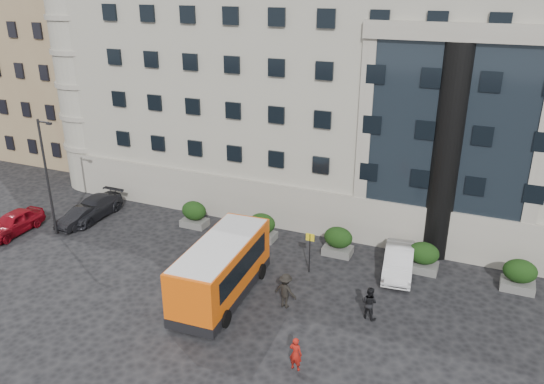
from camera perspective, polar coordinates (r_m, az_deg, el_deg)
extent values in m
plane|color=black|center=(30.04, -9.42, -10.84)|extent=(120.00, 120.00, 0.00)
cube|color=#9B9889|center=(44.33, 12.48, 12.19)|extent=(44.00, 24.00, 18.00)
cylinder|color=black|center=(32.79, 18.28, 3.75)|extent=(1.80, 1.80, 13.00)
cube|color=#8B7051|center=(56.39, -20.35, 14.39)|extent=(14.00, 14.00, 20.00)
cube|color=#84644D|center=(72.15, -12.28, 17.39)|extent=(13.00, 13.00, 22.00)
cube|color=#555553|center=(37.58, -8.32, -3.29)|extent=(1.80, 1.20, 0.50)
ellipsoid|color=black|center=(37.20, -8.39, -2.00)|extent=(1.80, 1.26, 1.34)
cube|color=#555553|center=(35.35, -1.05, -4.74)|extent=(1.80, 1.20, 0.50)
ellipsoid|color=black|center=(34.95, -1.06, -3.39)|extent=(1.80, 1.26, 1.34)
cube|color=#555553|center=(33.78, 7.07, -6.26)|extent=(1.80, 1.20, 0.50)
ellipsoid|color=black|center=(33.36, 7.14, -4.87)|extent=(1.80, 1.26, 1.34)
cube|color=#555553|center=(32.96, 15.83, -7.76)|extent=(1.80, 1.20, 0.50)
ellipsoid|color=black|center=(32.53, 16.00, -6.35)|extent=(1.80, 1.26, 1.34)
cube|color=#555553|center=(32.95, 24.88, -9.11)|extent=(1.80, 1.20, 0.50)
ellipsoid|color=black|center=(32.52, 25.14, -7.71)|extent=(1.80, 1.26, 1.34)
cylinder|color=#262628|center=(37.56, -23.00, 1.31)|extent=(0.16, 0.16, 8.00)
cylinder|color=#262628|center=(36.18, -23.39, 6.93)|extent=(0.90, 0.12, 0.12)
cube|color=black|center=(35.87, -22.87, 6.80)|extent=(0.35, 0.18, 0.14)
cylinder|color=#262628|center=(31.17, 4.07, -6.60)|extent=(0.08, 0.08, 2.50)
cube|color=yellow|center=(30.69, 4.12, -4.88)|extent=(0.50, 0.06, 0.45)
cube|color=#E7560A|center=(28.72, -5.46, -7.93)|extent=(3.03, 7.79, 2.62)
cube|color=black|center=(29.44, -5.36, -10.31)|extent=(3.07, 7.83, 0.55)
cube|color=black|center=(28.58, -5.48, -7.45)|extent=(3.00, 6.11, 1.15)
cube|color=silver|center=(28.11, -5.56, -5.70)|extent=(2.88, 7.40, 0.18)
cylinder|color=black|center=(28.18, -10.01, -12.21)|extent=(0.33, 0.91, 0.90)
cylinder|color=black|center=(27.13, -5.05, -13.43)|extent=(0.33, 0.91, 0.90)
cylinder|color=black|center=(31.83, -5.63, -7.66)|extent=(0.33, 0.91, 0.90)
cylinder|color=black|center=(30.90, -1.18, -8.53)|extent=(0.33, 0.91, 0.90)
cube|color=maroon|center=(50.05, -9.68, 4.85)|extent=(2.71, 4.04, 2.71)
cube|color=maroon|center=(47.87, -11.28, 3.40)|extent=(2.48, 1.87, 1.84)
cube|color=black|center=(47.14, -11.78, 3.55)|extent=(2.06, 0.24, 0.87)
cylinder|color=black|center=(48.82, -12.35, 2.69)|extent=(0.33, 0.93, 0.91)
cylinder|color=black|center=(47.63, -9.91, 2.39)|extent=(0.33, 0.93, 0.91)
cylinder|color=black|center=(51.70, -10.28, 3.93)|extent=(0.33, 0.93, 0.91)
cylinder|color=black|center=(50.59, -7.93, 3.68)|extent=(0.33, 0.93, 0.91)
imported|color=maroon|center=(40.04, -26.06, -3.00)|extent=(1.93, 4.50, 1.51)
imported|color=black|center=(39.63, -19.91, -2.48)|extent=(1.65, 3.86, 1.24)
imported|color=black|center=(40.48, -18.66, -1.63)|extent=(2.09, 5.04, 1.46)
imported|color=black|center=(49.15, -14.83, 2.86)|extent=(2.95, 5.12, 1.34)
imported|color=silver|center=(32.14, 13.45, -7.25)|extent=(2.21, 4.84, 1.54)
imported|color=maroon|center=(24.34, 2.56, -16.99)|extent=(0.64, 0.46, 1.65)
imported|color=black|center=(27.84, 10.41, -11.64)|extent=(1.00, 0.86, 1.77)
imported|color=black|center=(28.19, 1.48, -10.57)|extent=(1.36, 0.93, 1.93)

